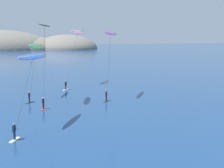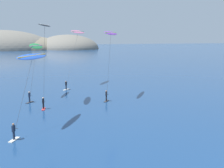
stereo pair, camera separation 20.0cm
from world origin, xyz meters
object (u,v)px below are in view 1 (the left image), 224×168
(kitesurfer_purple, at_px, (110,38))
(kitesurfer_black, at_px, (44,32))
(kitesurfer_green, at_px, (35,50))
(kitesurfer_blue, at_px, (31,62))
(kitesurfer_pink, at_px, (77,36))

(kitesurfer_purple, bearing_deg, kitesurfer_black, -169.51)
(kitesurfer_green, height_order, kitesurfer_blue, kitesurfer_green)
(kitesurfer_pink, bearing_deg, kitesurfer_blue, -109.39)
(kitesurfer_blue, bearing_deg, kitesurfer_pink, 70.61)
(kitesurfer_green, distance_m, kitesurfer_blue, 15.23)
(kitesurfer_pink, height_order, kitesurfer_blue, kitesurfer_pink)
(kitesurfer_green, bearing_deg, kitesurfer_black, -77.24)
(kitesurfer_purple, bearing_deg, kitesurfer_blue, -135.92)
(kitesurfer_green, bearing_deg, kitesurfer_purple, -17.83)
(kitesurfer_black, distance_m, kitesurfer_blue, 10.42)
(kitesurfer_black, height_order, kitesurfer_pink, kitesurfer_black)
(kitesurfer_purple, distance_m, kitesurfer_black, 10.26)
(kitesurfer_blue, bearing_deg, kitesurfer_green, 87.48)
(kitesurfer_purple, xyz_separation_m, kitesurfer_black, (-10.05, -1.86, 0.89))
(kitesurfer_pink, distance_m, kitesurfer_blue, 26.71)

